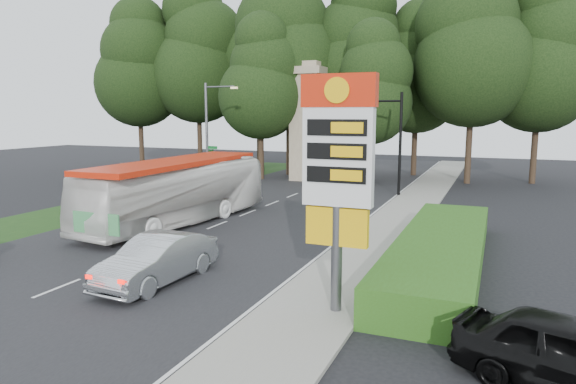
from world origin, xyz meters
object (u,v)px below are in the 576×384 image
at_px(monument, 308,121).
at_px(transit_bus, 177,192).
at_px(gas_station_pylon, 338,162).
at_px(sedan_silver, 157,260).
at_px(parked_car_black, 573,356).
at_px(traffic_signal_mast, 382,129).
at_px(streetlight_signs, 209,131).

bearing_deg(monument, transit_bus, -90.36).
bearing_deg(gas_station_pylon, sedan_silver, 177.30).
xyz_separation_m(gas_station_pylon, monument, (-11.20, 28.01, 0.66)).
height_order(sedan_silver, parked_car_black, parked_car_black).
height_order(gas_station_pylon, sedan_silver, gas_station_pylon).
bearing_deg(parked_car_black, monument, 48.02).
xyz_separation_m(traffic_signal_mast, streetlight_signs, (-12.67, -1.99, -0.23)).
bearing_deg(sedan_silver, traffic_signal_mast, 85.16).
relative_size(streetlight_signs, parked_car_black, 1.65).
relative_size(gas_station_pylon, traffic_signal_mast, 0.95).
xyz_separation_m(gas_station_pylon, transit_bus, (-11.32, 8.60, -2.76)).
xyz_separation_m(streetlight_signs, sedan_silver, (9.70, -19.71, -3.62)).
height_order(streetlight_signs, parked_car_black, streetlight_signs).
bearing_deg(monument, parked_car_black, -60.67).
distance_m(traffic_signal_mast, sedan_silver, 22.24).
height_order(gas_station_pylon, streetlight_signs, streetlight_signs).
bearing_deg(monument, sedan_silver, -80.34).
xyz_separation_m(monument, transit_bus, (-0.12, -19.41, -3.42)).
xyz_separation_m(streetlight_signs, parked_car_black, (21.99, -22.27, -3.62)).
distance_m(gas_station_pylon, sedan_silver, 7.44).
distance_m(transit_bus, parked_car_black, 20.29).
relative_size(gas_station_pylon, parked_car_black, 1.42).
relative_size(transit_bus, sedan_silver, 2.43).
distance_m(gas_station_pylon, parked_car_black, 7.20).
relative_size(traffic_signal_mast, transit_bus, 0.60).
distance_m(gas_station_pylon, streetlight_signs, 25.74).
relative_size(transit_bus, parked_car_black, 2.50).
bearing_deg(parked_car_black, traffic_signal_mast, 39.71).
bearing_deg(transit_bus, traffic_signal_mast, 66.95).
bearing_deg(traffic_signal_mast, parked_car_black, -68.98).
distance_m(streetlight_signs, transit_bus, 12.71).
bearing_deg(sedan_silver, transit_bus, 123.19).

